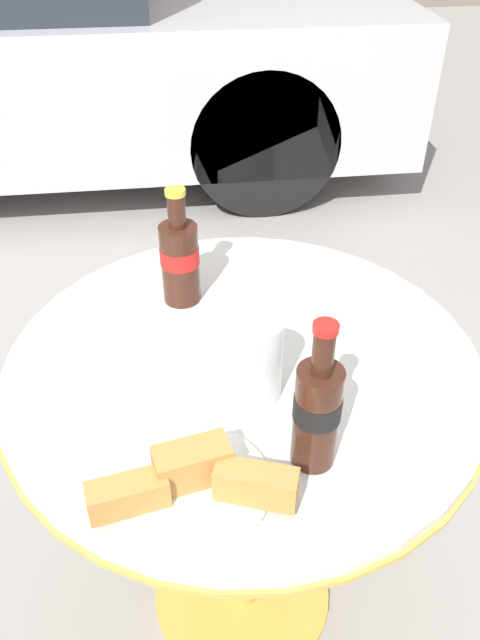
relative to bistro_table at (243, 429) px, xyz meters
The scene contains 6 objects.
ground_plane 0.59m from the bistro_table, ahead, with size 30.00×30.00×0.00m, color gray.
bistro_table is the anchor object (origin of this frame).
cola_bottle_left 0.36m from the bistro_table, 72.76° to the right, with size 0.06×0.06×0.24m.
cola_bottle_right 0.34m from the bistro_table, 116.44° to the left, with size 0.07×0.07×0.23m.
drinking_glass 0.26m from the bistro_table, 83.51° to the right, with size 0.08×0.08×0.14m.
lunch_plate_near 0.35m from the bistro_table, 110.53° to the right, with size 0.27×0.21×0.07m.
Camera 1 is at (-0.10, -0.78, 1.46)m, focal length 35.00 mm.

